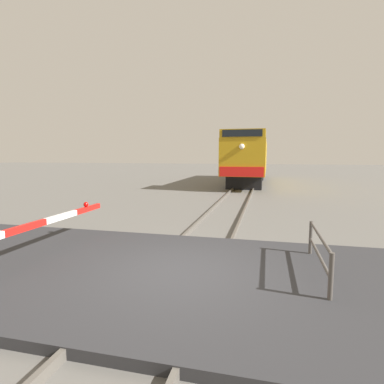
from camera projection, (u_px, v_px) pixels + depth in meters
name	position (u px, v px, depth m)	size (l,w,h in m)	color
ground_plane	(180.00, 280.00, 6.22)	(160.00, 160.00, 0.00)	#605E59
rail_track_left	(147.00, 273.00, 6.38)	(0.08, 80.00, 0.15)	#59544C
rail_track_right	(216.00, 279.00, 6.04)	(0.08, 80.00, 0.15)	#59544C
road_surface	(180.00, 276.00, 6.21)	(36.00, 5.40, 0.17)	#2D2D30
locomotive	(249.00, 159.00, 27.28)	(3.00, 15.74, 4.15)	black
guard_railing	(319.00, 250.00, 6.12)	(0.08, 2.51, 0.95)	#4C4742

